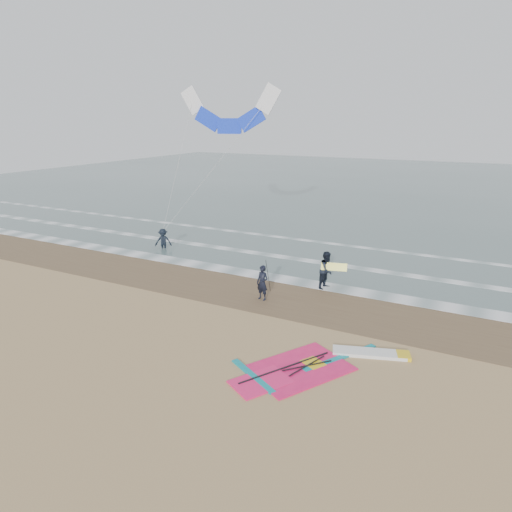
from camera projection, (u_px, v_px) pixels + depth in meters
The scene contains 11 objects.
ground at pixel (200, 343), 17.83m from camera, with size 120.00×120.00×0.00m, color tan.
sea_water at pixel (410, 187), 58.62m from camera, with size 120.00×80.00×0.02m, color #47605E.
wet_sand_band at pixel (267, 293), 22.93m from camera, with size 120.00×5.00×0.01m, color brown.
foam_waterline at pixel (301, 268), 26.70m from camera, with size 120.00×9.15×0.02m.
windsurf_rig at pixel (320, 365), 16.19m from camera, with size 5.78×5.47×0.14m.
person_standing at pixel (262, 283), 21.86m from camera, with size 0.63×0.41×1.72m, color black.
person_walking at pixel (327, 270), 23.34m from camera, with size 0.95×0.74×1.96m, color black.
person_wading at pixel (163, 236), 30.44m from camera, with size 1.12×0.64×1.74m, color black.
held_pole at pixel (268, 276), 21.61m from camera, with size 0.17×0.86×1.82m.
carried_kiteboard at pixel (334, 267), 23.00m from camera, with size 1.30×0.51×0.39m.
surf_kite at pixel (229, 113), 28.25m from camera, with size 7.52×2.40×9.30m.
Camera 1 is at (9.35, -13.27, 8.42)m, focal length 32.00 mm.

